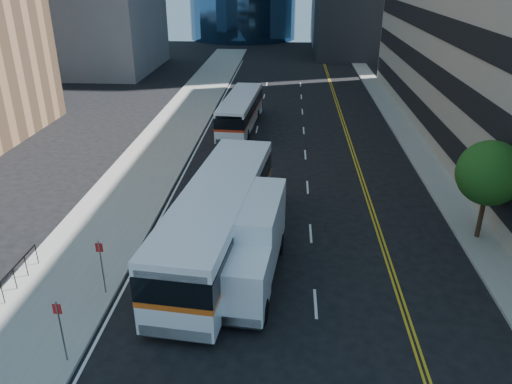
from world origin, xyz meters
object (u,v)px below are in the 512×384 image
(street_tree, at_px, (490,173))
(bus_rear, at_px, (240,111))
(box_truck, at_px, (248,243))
(bus_front, at_px, (219,218))

(street_tree, xyz_separation_m, bus_rear, (-13.93, 18.34, -2.13))
(box_truck, bearing_deg, bus_front, 131.65)
(bus_front, bearing_deg, box_truck, -47.78)
(bus_front, bearing_deg, bus_rear, 98.84)
(bus_front, relative_size, bus_rear, 1.28)
(box_truck, bearing_deg, bus_rear, 101.91)
(box_truck, bearing_deg, street_tree, 26.45)
(street_tree, distance_m, box_truck, 12.38)
(bus_front, distance_m, bus_rear, 20.59)
(street_tree, bearing_deg, box_truck, -159.22)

